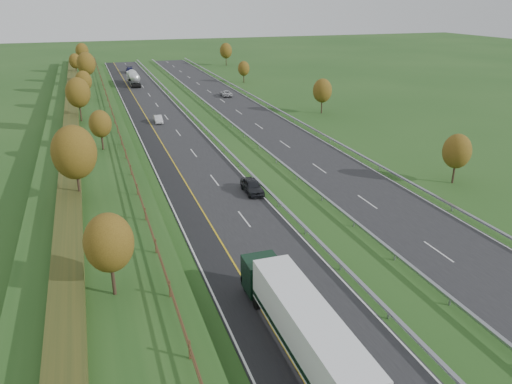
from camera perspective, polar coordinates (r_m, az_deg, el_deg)
ground at (r=80.79m, az=-3.63°, el=6.46°), size 400.00×400.00×0.00m
near_carriageway at (r=83.94m, az=-9.85°, el=6.77°), size 10.50×200.00×0.04m
far_carriageway at (r=87.88m, az=0.89°, el=7.74°), size 10.50×200.00×0.04m
hard_shoulder at (r=83.48m, az=-12.41°, el=6.51°), size 3.00×200.00×0.04m
lane_markings at (r=84.99m, az=-5.56°, el=7.19°), size 26.75×200.00×0.01m
embankment_left at (r=82.81m, az=-18.84°, el=6.44°), size 12.00×200.00×2.00m
hedge_left at (r=82.49m, az=-20.36°, el=7.31°), size 2.20×180.00×1.10m
fence_left at (r=82.09m, az=-15.83°, el=7.90°), size 0.12×189.06×1.20m
median_barrier_near at (r=84.82m, az=-6.05°, el=7.53°), size 0.32×200.00×0.71m
median_barrier_far at (r=86.04m, az=-2.72°, el=7.83°), size 0.32×200.00×0.71m
outer_barrier_far at (r=89.81m, az=4.42°, el=8.37°), size 0.32×200.00×0.71m
trees_left at (r=78.38m, az=-19.00°, el=9.67°), size 6.64×164.30×7.66m
trees_far at (r=118.57m, az=2.26°, el=13.36°), size 8.45×118.60×7.12m
box_lorry at (r=31.22m, az=5.18°, el=-14.83°), size 2.58×16.28×4.06m
road_tanker at (r=132.68m, az=-13.83°, el=12.60°), size 2.40×11.22×3.46m
car_dark_near at (r=56.33m, az=-0.44°, el=0.68°), size 1.92×4.62×1.56m
car_silver_mid at (r=90.56m, az=-11.11°, el=8.18°), size 1.47×3.89×1.27m
car_small_far at (r=155.08m, az=-14.24°, el=13.36°), size 2.55×5.52×1.56m
car_oncoming at (r=114.04m, az=-3.45°, el=11.21°), size 2.54×4.84×1.30m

